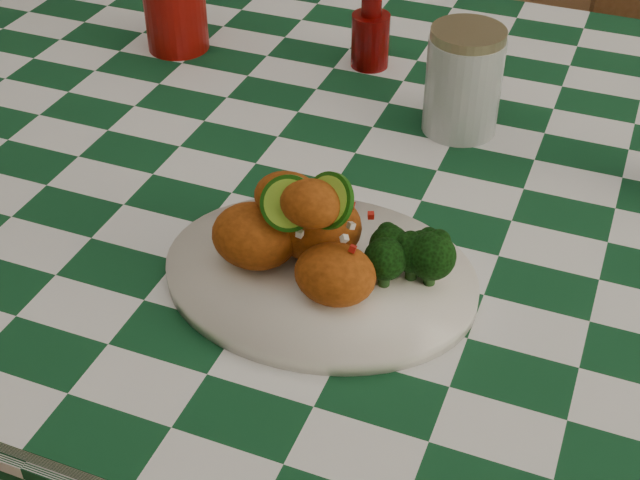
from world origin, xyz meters
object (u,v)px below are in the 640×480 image
at_px(plate, 320,276).
at_px(fried_chicken_pile, 316,226).
at_px(ketchup_bottle, 371,25).
at_px(mason_jar, 463,81).
at_px(wooden_chair_left, 384,104).
at_px(dining_table, 415,396).

xyz_separation_m(plate, fried_chicken_pile, (-0.00, 0.00, 0.06)).
distance_m(ketchup_bottle, mason_jar, 0.20).
relative_size(fried_chicken_pile, wooden_chair_left, 0.19).
height_order(ketchup_bottle, wooden_chair_left, ketchup_bottle).
bearing_deg(ketchup_bottle, plate, -76.90).
relative_size(dining_table, wooden_chair_left, 1.89).
distance_m(dining_table, fried_chicken_pile, 0.52).
distance_m(ketchup_bottle, wooden_chair_left, 0.65).
bearing_deg(mason_jar, wooden_chair_left, 115.10).
bearing_deg(ketchup_bottle, wooden_chair_left, 104.31).
bearing_deg(fried_chicken_pile, mason_jar, 80.40).
bearing_deg(dining_table, ketchup_bottle, 125.96).
xyz_separation_m(ketchup_bottle, wooden_chair_left, (-0.12, 0.49, -0.41)).
relative_size(mason_jar, wooden_chair_left, 0.15).
xyz_separation_m(plate, ketchup_bottle, (-0.11, 0.46, 0.05)).
bearing_deg(dining_table, plate, -102.82).
relative_size(plate, ketchup_bottle, 2.61).
xyz_separation_m(mason_jar, wooden_chair_left, (-0.28, 0.61, -0.41)).
relative_size(dining_table, ketchup_bottle, 13.79).
bearing_deg(fried_chicken_pile, dining_table, 76.15).
bearing_deg(wooden_chair_left, plate, -89.79).
distance_m(plate, ketchup_bottle, 0.48).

